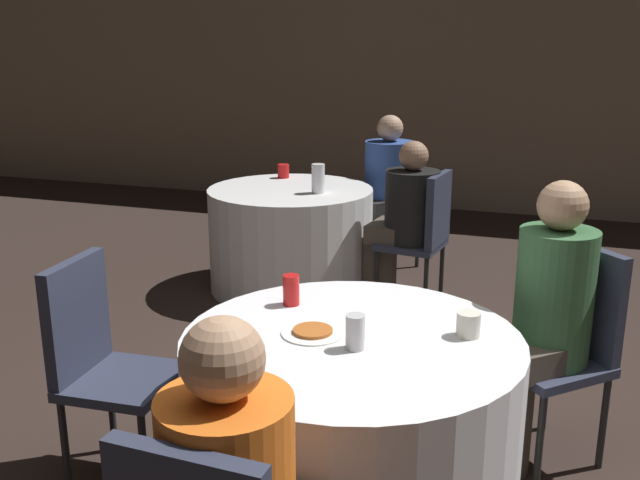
{
  "coord_description": "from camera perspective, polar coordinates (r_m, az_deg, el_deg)",
  "views": [
    {
      "loc": [
        0.6,
        -2.29,
        1.75
      ],
      "look_at": [
        -0.44,
        0.78,
        0.83
      ],
      "focal_mm": 40.0,
      "sensor_mm": 36.0,
      "label": 1
    }
  ],
  "objects": [
    {
      "name": "chair_far_northeast",
      "position": [
        5.66,
        6.22,
        3.5
      ],
      "size": [
        0.56,
        0.56,
        0.93
      ],
      "rotation": [
        0.0,
        0.0,
        -3.78
      ],
      "color": "#2D3347",
      "rests_on": "ground_plane"
    },
    {
      "name": "person_green_jacket",
      "position": [
        3.06,
        17.04,
        -6.82
      ],
      "size": [
        0.45,
        0.45,
        1.22
      ],
      "rotation": [
        0.0,
        0.0,
        -3.95
      ],
      "color": "#4C4238",
      "rests_on": "ground_plane"
    },
    {
      "name": "soda_can_silver",
      "position": [
        2.43,
        2.83,
        -7.37
      ],
      "size": [
        0.07,
        0.07,
        0.12
      ],
      "color": "silver",
      "rests_on": "table_near"
    },
    {
      "name": "table_near",
      "position": [
        2.71,
        2.48,
        -14.88
      ],
      "size": [
        1.22,
        1.22,
        0.73
      ],
      "color": "silver",
      "rests_on": "ground_plane"
    },
    {
      "name": "person_blue_shirt",
      "position": [
        5.55,
        5.03,
        4.01
      ],
      "size": [
        0.5,
        0.51,
        1.2
      ],
      "rotation": [
        0.0,
        0.0,
        -3.78
      ],
      "color": "#282828",
      "rests_on": "ground_plane"
    },
    {
      "name": "bottle_far",
      "position": [
        4.87,
        -0.15,
        4.93
      ],
      "size": [
        0.09,
        0.09,
        0.2
      ],
      "color": "white",
      "rests_on": "table_far"
    },
    {
      "name": "chair_far_east",
      "position": [
        4.69,
        8.4,
        0.85
      ],
      "size": [
        0.45,
        0.45,
        0.93
      ],
      "rotation": [
        0.0,
        0.0,
        1.43
      ],
      "color": "#2D3347",
      "rests_on": "ground_plane"
    },
    {
      "name": "chair_near_northeast",
      "position": [
        3.19,
        19.2,
        -7.16
      ],
      "size": [
        0.57,
        0.57,
        0.93
      ],
      "rotation": [
        0.0,
        0.0,
        -3.95
      ],
      "color": "#2D3347",
      "rests_on": "ground_plane"
    },
    {
      "name": "soda_can_red",
      "position": [
        2.82,
        -2.33,
        -4.02
      ],
      "size": [
        0.07,
        0.07,
        0.12
      ],
      "color": "red",
      "rests_on": "table_near"
    },
    {
      "name": "pizza_plate_near",
      "position": [
        2.56,
        -0.58,
        -7.36
      ],
      "size": [
        0.23,
        0.23,
        0.02
      ],
      "color": "white",
      "rests_on": "table_near"
    },
    {
      "name": "chair_near_west",
      "position": [
        2.98,
        -17.28,
        -8.56
      ],
      "size": [
        0.43,
        0.43,
        0.93
      ],
      "rotation": [
        0.0,
        0.0,
        -1.5
      ],
      "color": "#2D3347",
      "rests_on": "ground_plane"
    },
    {
      "name": "cup_near",
      "position": [
        2.59,
        11.79,
        -6.62
      ],
      "size": [
        0.08,
        0.08,
        0.09
      ],
      "color": "silver",
      "rests_on": "table_near"
    },
    {
      "name": "person_black_shirt",
      "position": [
        4.74,
        6.53,
        1.38
      ],
      "size": [
        0.52,
        0.38,
        1.12
      ],
      "rotation": [
        0.0,
        0.0,
        1.43
      ],
      "color": "#4C4238",
      "rests_on": "ground_plane"
    },
    {
      "name": "wall_back",
      "position": [
        7.52,
        14.48,
        12.64
      ],
      "size": [
        16.0,
        0.06,
        2.8
      ],
      "color": "gray",
      "rests_on": "ground_plane"
    },
    {
      "name": "table_far",
      "position": [
        5.12,
        -2.35,
        0.12
      ],
      "size": [
        1.17,
        1.17,
        0.73
      ],
      "color": "white",
      "rests_on": "ground_plane"
    },
    {
      "name": "cup_far",
      "position": [
        5.43,
        -2.95,
        5.53
      ],
      "size": [
        0.09,
        0.09,
        0.1
      ],
      "color": "red",
      "rests_on": "table_far"
    }
  ]
}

